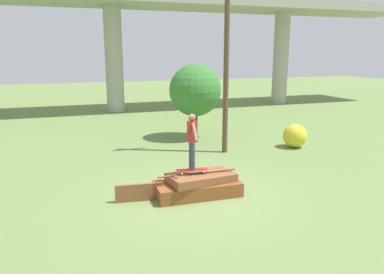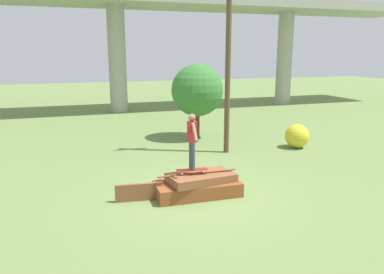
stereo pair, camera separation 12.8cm
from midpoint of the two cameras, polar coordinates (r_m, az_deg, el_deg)
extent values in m
plane|color=olive|center=(10.22, 0.47, -8.86)|extent=(80.00, 80.00, 0.00)
cube|color=brown|center=(10.16, 0.47, -7.87)|extent=(2.29, 1.08, 0.38)
cube|color=brown|center=(10.08, 1.06, -6.22)|extent=(1.89, 1.14, 0.26)
cylinder|color=brown|center=(10.01, 0.48, -5.53)|extent=(2.19, 0.05, 0.05)
cube|color=brown|center=(9.88, -8.49, -8.37)|extent=(1.21, 0.23, 0.46)
cube|color=maroon|center=(9.95, -0.37, -4.99)|extent=(0.85, 0.27, 0.01)
cylinder|color=silver|center=(10.12, 1.12, -5.00)|extent=(0.06, 0.03, 0.05)
cylinder|color=silver|center=(9.96, 1.40, -5.30)|extent=(0.06, 0.03, 0.05)
cylinder|color=silver|center=(9.99, -2.13, -5.26)|extent=(0.06, 0.03, 0.05)
cylinder|color=silver|center=(9.82, -1.91, -5.57)|extent=(0.06, 0.03, 0.05)
cylinder|color=#383D4C|center=(9.92, -0.49, -2.73)|extent=(0.12, 0.12, 0.75)
cylinder|color=#383D4C|center=(9.76, -0.25, -2.99)|extent=(0.12, 0.12, 0.75)
cube|color=maroon|center=(9.69, -0.38, 0.83)|extent=(0.24, 0.23, 0.54)
sphere|color=brown|center=(9.62, -0.38, 2.98)|extent=(0.19, 0.19, 0.19)
cylinder|color=brown|center=(9.95, -0.78, 1.39)|extent=(0.12, 0.43, 0.44)
cylinder|color=brown|center=(9.41, 0.05, 0.72)|extent=(0.12, 0.43, 0.44)
cube|color=#A8A59E|center=(24.70, -12.37, 19.77)|extent=(44.00, 4.74, 0.60)
cylinder|color=#A8A59E|center=(24.51, -11.96, 11.44)|extent=(1.10, 1.10, 6.57)
cylinder|color=#A8A59E|center=(28.72, 13.24, 11.55)|extent=(1.10, 1.10, 6.57)
cylinder|color=brown|center=(14.01, 5.04, 13.94)|extent=(0.20, 0.20, 8.12)
cylinder|color=#4C3823|center=(16.69, 0.26, 1.82)|extent=(0.21, 0.21, 1.17)
sphere|color=#387A33|center=(16.46, 0.27, 7.14)|extent=(2.28, 2.28, 2.28)
sphere|color=gold|center=(15.61, 15.17, 0.18)|extent=(0.95, 0.95, 0.95)
camera|label=1|loc=(0.06, -90.38, -0.09)|focal=35.00mm
camera|label=2|loc=(0.06, 89.62, 0.09)|focal=35.00mm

